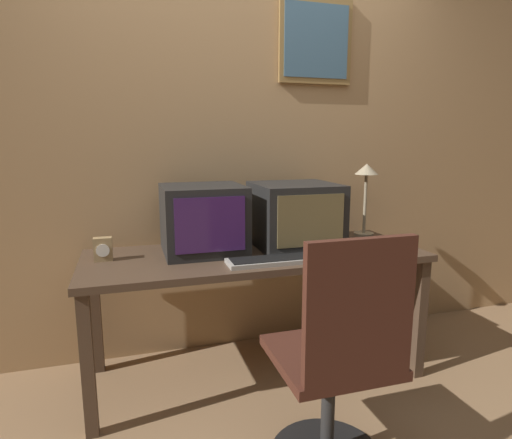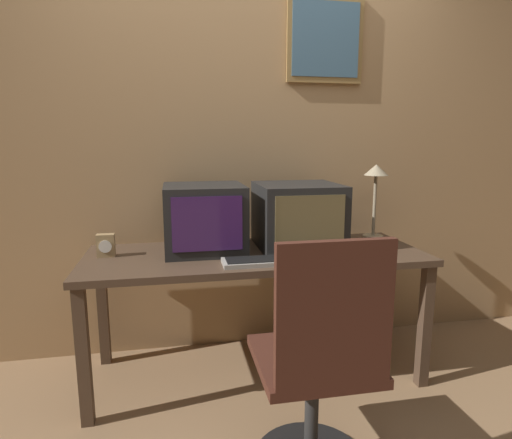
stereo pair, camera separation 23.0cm
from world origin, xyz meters
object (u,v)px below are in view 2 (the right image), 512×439
(monitor_right, at_px, (298,216))
(mouse_near_keyboard, at_px, (322,256))
(monitor_left, at_px, (204,218))
(keyboard_main, at_px, (267,261))
(desk_clock, at_px, (106,245))
(office_chair, at_px, (318,377))
(desk_lamp, at_px, (376,182))

(monitor_right, relative_size, mouse_near_keyboard, 4.43)
(monitor_left, distance_m, keyboard_main, 0.46)
(desk_clock, distance_m, office_chair, 1.28)
(keyboard_main, xyz_separation_m, desk_clock, (-0.81, 0.28, 0.05))
(keyboard_main, relative_size, office_chair, 0.45)
(office_chair, bearing_deg, desk_clock, 135.10)
(monitor_left, distance_m, monitor_right, 0.53)
(monitor_right, distance_m, office_chair, 1.02)
(mouse_near_keyboard, xyz_separation_m, office_chair, (-0.22, -0.60, -0.30))
(keyboard_main, distance_m, mouse_near_keyboard, 0.29)
(keyboard_main, relative_size, mouse_near_keyboard, 4.34)
(monitor_right, distance_m, keyboard_main, 0.42)
(mouse_near_keyboard, height_order, desk_lamp, desk_lamp)
(keyboard_main, relative_size, desk_clock, 3.72)
(monitor_left, bearing_deg, office_chair, -68.61)
(mouse_near_keyboard, relative_size, desk_clock, 0.86)
(monitor_right, relative_size, office_chair, 0.46)
(mouse_near_keyboard, height_order, desk_clock, desk_clock)
(desk_clock, bearing_deg, monitor_left, 3.80)
(office_chair, bearing_deg, mouse_near_keyboard, 69.68)
(keyboard_main, bearing_deg, desk_lamp, 28.87)
(monitor_left, height_order, monitor_right, monitor_left)
(monitor_right, xyz_separation_m, desk_lamp, (0.53, 0.13, 0.17))
(keyboard_main, xyz_separation_m, mouse_near_keyboard, (0.29, 0.01, 0.00))
(monitor_left, relative_size, mouse_near_keyboard, 4.16)
(monitor_right, relative_size, keyboard_main, 1.02)
(desk_clock, relative_size, office_chair, 0.12)
(keyboard_main, bearing_deg, office_chair, -83.32)
(monitor_left, height_order, mouse_near_keyboard, monitor_left)
(desk_lamp, xyz_separation_m, office_chair, (-0.70, -1.02, -0.63))
(desk_clock, xyz_separation_m, desk_lamp, (1.58, 0.14, 0.29))
(monitor_left, height_order, keyboard_main, monitor_left)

